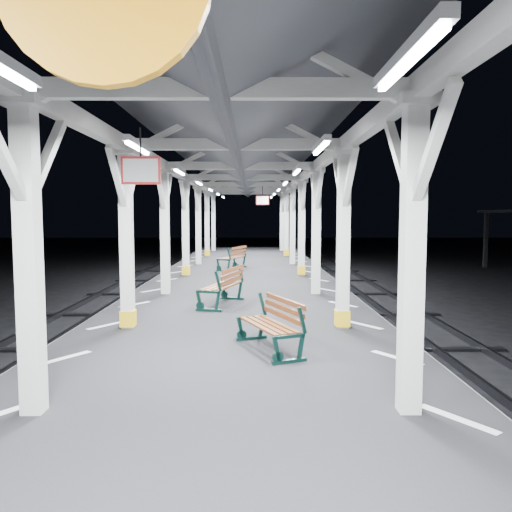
{
  "coord_description": "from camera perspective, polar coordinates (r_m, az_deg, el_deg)",
  "views": [
    {
      "loc": [
        0.34,
        -7.18,
        3.11
      ],
      "look_at": [
        0.4,
        3.74,
        2.2
      ],
      "focal_mm": 35.0,
      "sensor_mm": 36.0,
      "label": 1
    }
  ],
  "objects": [
    {
      "name": "ground",
      "position": [
        7.83,
        -2.92,
        -18.64
      ],
      "size": [
        120.0,
        120.0,
        0.0
      ],
      "primitive_type": "plane",
      "color": "black",
      "rests_on": "ground"
    },
    {
      "name": "platform",
      "position": [
        7.65,
        -2.94,
        -15.2
      ],
      "size": [
        6.0,
        50.0,
        1.0
      ],
      "primitive_type": "cube",
      "color": "black",
      "rests_on": "ground"
    },
    {
      "name": "hazard_stripes_left",
      "position": [
        7.99,
        -21.13,
        -10.85
      ],
      "size": [
        1.0,
        48.0,
        0.01
      ],
      "primitive_type": "cube",
      "color": "silver",
      "rests_on": "platform"
    },
    {
      "name": "hazard_stripes_right",
      "position": [
        7.77,
        15.76,
        -11.13
      ],
      "size": [
        1.0,
        48.0,
        0.01
      ],
      "primitive_type": "cube",
      "color": "silver",
      "rests_on": "platform"
    },
    {
      "name": "canopy",
      "position": [
        7.32,
        -3.08,
        16.17
      ],
      "size": [
        5.4,
        49.0,
        4.65
      ],
      "color": "silver",
      "rests_on": "platform"
    },
    {
      "name": "bench_near",
      "position": [
        7.82,
        2.07,
        -7.64
      ],
      "size": [
        1.06,
        1.58,
        0.81
      ],
      "rotation": [
        0.0,
        0.0,
        0.39
      ],
      "color": "#0D302A",
      "rests_on": "platform"
    },
    {
      "name": "bench_mid",
      "position": [
        11.6,
        -3.56,
        -3.32
      ],
      "size": [
        1.04,
        1.77,
        0.9
      ],
      "rotation": [
        0.0,
        0.0,
        -0.28
      ],
      "color": "#0D302A",
      "rests_on": "platform"
    },
    {
      "name": "bench_far",
      "position": [
        19.28,
        -2.52,
        -0.11
      ],
      "size": [
        1.12,
        1.75,
        0.89
      ],
      "rotation": [
        0.0,
        0.0,
        -0.35
      ],
      "color": "#0D302A",
      "rests_on": "platform"
    }
  ]
}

